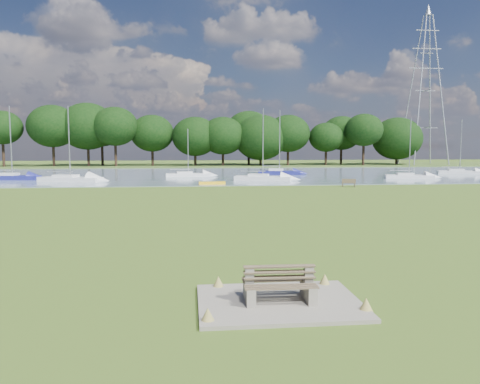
{
  "coord_description": "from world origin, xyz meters",
  "views": [
    {
      "loc": [
        -2.27,
        -25.67,
        4.11
      ],
      "look_at": [
        0.26,
        -2.0,
        1.76
      ],
      "focal_mm": 35.0,
      "sensor_mm": 36.0,
      "label": 1
    }
  ],
  "objects": [
    {
      "name": "tree_line",
      "position": [
        -12.91,
        68.0,
        7.11
      ],
      "size": [
        117.65,
        9.83,
        11.9
      ],
      "color": "black",
      "rests_on": "far_bank"
    },
    {
      "name": "pylon",
      "position": [
        47.38,
        70.0,
        20.91
      ],
      "size": [
        7.58,
        5.31,
        33.27
      ],
      "color": "#979CA3",
      "rests_on": "far_bank"
    },
    {
      "name": "riverbank_bench",
      "position": [
        13.55,
        19.62,
        0.42
      ],
      "size": [
        1.42,
        0.71,
        0.84
      ],
      "rotation": [
        0.0,
        0.0,
        -0.23
      ],
      "color": "brown",
      "rests_on": "ground"
    },
    {
      "name": "bench_pair",
      "position": [
        -0.0,
        -14.0,
        0.51
      ],
      "size": [
        1.89,
        1.15,
        1.0
      ],
      "rotation": [
        0.0,
        0.0,
        -0.03
      ],
      "color": "gray",
      "rests_on": "concrete_pad"
    },
    {
      "name": "far_bank",
      "position": [
        0.0,
        72.0,
        0.0
      ],
      "size": [
        220.0,
        20.0,
        0.4
      ],
      "primitive_type": "cube",
      "color": "#4C6626",
      "rests_on": "ground"
    },
    {
      "name": "kayak",
      "position": [
        0.04,
        24.0,
        0.19
      ],
      "size": [
        2.83,
        0.77,
        0.28
      ],
      "primitive_type": "cube",
      "rotation": [
        0.0,
        0.0,
        0.04
      ],
      "color": "yellow",
      "rests_on": "river"
    },
    {
      "name": "sailboat_7",
      "position": [
        37.02,
        39.06,
        0.47
      ],
      "size": [
        6.25,
        3.7,
        7.92
      ],
      "rotation": [
        0.0,
        0.0,
        -0.36
      ],
      "color": "silver",
      "rests_on": "river"
    },
    {
      "name": "sailboat_2",
      "position": [
        -16.02,
        29.53,
        0.51
      ],
      "size": [
        7.57,
        4.26,
        8.56
      ],
      "rotation": [
        0.0,
        0.0,
        -0.32
      ],
      "color": "silver",
      "rests_on": "river"
    },
    {
      "name": "sailboat_0",
      "position": [
        10.32,
        39.94,
        0.58
      ],
      "size": [
        6.15,
        2.87,
        9.12
      ],
      "rotation": [
        0.0,
        0.0,
        -0.21
      ],
      "color": "navy",
      "rests_on": "river"
    },
    {
      "name": "concrete_pad",
      "position": [
        0.0,
        -14.0,
        0.05
      ],
      "size": [
        4.2,
        3.2,
        0.1
      ],
      "primitive_type": "cube",
      "color": "gray",
      "rests_on": "ground"
    },
    {
      "name": "sailboat_1",
      "position": [
        -23.67,
        33.12,
        0.55
      ],
      "size": [
        6.59,
        2.78,
        8.81
      ],
      "rotation": [
        0.0,
        0.0,
        -0.16
      ],
      "color": "navy",
      "rests_on": "river"
    },
    {
      "name": "sailboat_6",
      "position": [
        25.04,
        30.4,
        0.46
      ],
      "size": [
        6.06,
        3.0,
        7.57
      ],
      "rotation": [
        0.0,
        0.0,
        -0.24
      ],
      "color": "silver",
      "rests_on": "river"
    },
    {
      "name": "sailboat_5",
      "position": [
        6.22,
        29.0,
        0.5
      ],
      "size": [
        6.9,
        3.91,
        8.45
      ],
      "rotation": [
        0.0,
        0.0,
        -0.33
      ],
      "color": "silver",
      "rests_on": "river"
    },
    {
      "name": "ground",
      "position": [
        0.0,
        0.0,
        0.0
      ],
      "size": [
        220.0,
        220.0,
        0.0
      ],
      "primitive_type": "plane",
      "color": "olive"
    },
    {
      "name": "river",
      "position": [
        0.0,
        42.0,
        0.0
      ],
      "size": [
        220.0,
        40.0,
        0.1
      ],
      "primitive_type": "cube",
      "color": "slate",
      "rests_on": "ground"
    },
    {
      "name": "sailboat_3",
      "position": [
        -2.59,
        36.57,
        0.45
      ],
      "size": [
        5.94,
        1.92,
        6.31
      ],
      "rotation": [
        0.0,
        0.0,
        0.05
      ],
      "color": "silver",
      "rests_on": "river"
    }
  ]
}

